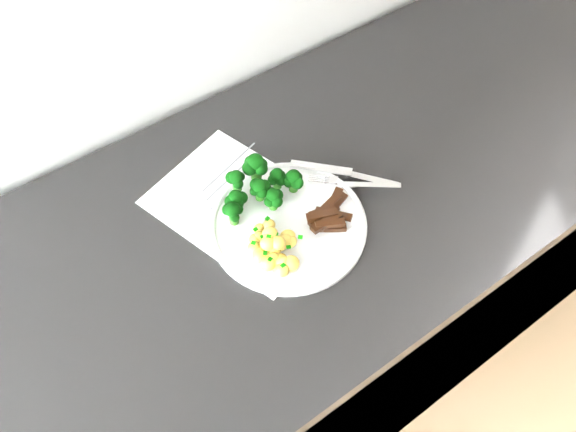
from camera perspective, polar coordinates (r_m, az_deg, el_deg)
name	(u,v)px	position (r m, az deg, el deg)	size (l,w,h in m)	color
counter	(292,321)	(1.35, 0.41, -10.69)	(2.45, 0.61, 0.92)	black
recipe_paper	(243,206)	(0.95, -4.63, 1.02)	(0.29, 0.35, 0.00)	white
plate	(288,224)	(0.92, 0.00, -0.80)	(0.26, 0.26, 0.01)	white
broccoli	(259,185)	(0.93, -3.03, 3.15)	(0.15, 0.11, 0.07)	#296B19
potatoes	(274,248)	(0.88, -1.49, -3.28)	(0.08, 0.11, 0.04)	#F5C550
beef_strips	(328,215)	(0.92, 4.12, 0.11)	(0.10, 0.08, 0.03)	black
fork	(357,183)	(0.97, 7.03, 3.32)	(0.13, 0.12, 0.01)	silver
knife	(358,177)	(0.99, 7.16, 3.98)	(0.14, 0.16, 0.02)	silver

